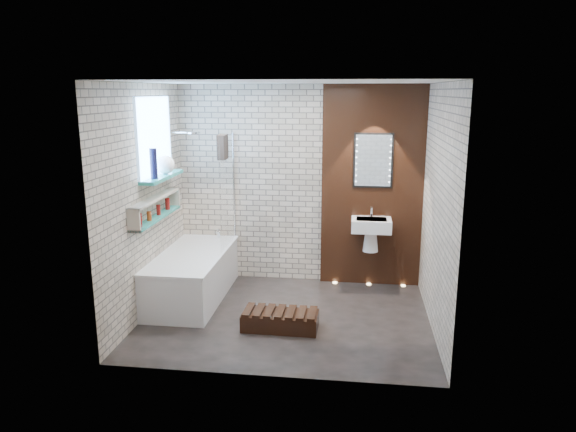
# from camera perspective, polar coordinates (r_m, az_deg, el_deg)

# --- Properties ---
(ground) EXTENTS (3.20, 3.20, 0.00)m
(ground) POSITION_cam_1_polar(r_m,az_deg,el_deg) (6.22, -0.18, -10.70)
(ground) COLOR black
(ground) RESTS_ON ground
(room_shell) EXTENTS (3.24, 3.20, 2.60)m
(room_shell) POSITION_cam_1_polar(r_m,az_deg,el_deg) (5.81, -0.19, 1.11)
(room_shell) COLOR #A39581
(room_shell) RESTS_ON ground
(walnut_panel) EXTENTS (1.30, 0.06, 2.60)m
(walnut_panel) POSITION_cam_1_polar(r_m,az_deg,el_deg) (7.02, 8.91, 3.03)
(walnut_panel) COLOR black
(walnut_panel) RESTS_ON ground
(clerestory_window) EXTENTS (0.18, 1.00, 0.94)m
(clerestory_window) POSITION_cam_1_polar(r_m,az_deg,el_deg) (6.45, -13.85, 7.32)
(clerestory_window) COLOR #7FADE0
(clerestory_window) RESTS_ON room_shell
(display_niche) EXTENTS (0.14, 1.30, 0.26)m
(display_niche) POSITION_cam_1_polar(r_m,az_deg,el_deg) (6.36, -13.82, 0.84)
(display_niche) COLOR teal
(display_niche) RESTS_ON room_shell
(bathtub) EXTENTS (0.79, 1.74, 0.70)m
(bathtub) POSITION_cam_1_polar(r_m,az_deg,el_deg) (6.77, -10.06, -6.22)
(bathtub) COLOR white
(bathtub) RESTS_ON ground
(bath_screen) EXTENTS (0.01, 0.78, 1.40)m
(bath_screen) POSITION_cam_1_polar(r_m,az_deg,el_deg) (6.84, -6.46, 2.67)
(bath_screen) COLOR white
(bath_screen) RESTS_ON bathtub
(towel) EXTENTS (0.09, 0.23, 0.30)m
(towel) POSITION_cam_1_polar(r_m,az_deg,el_deg) (6.59, -6.96, 7.27)
(towel) COLOR black
(towel) RESTS_ON bath_screen
(shower_head) EXTENTS (0.18, 0.18, 0.02)m
(shower_head) POSITION_cam_1_polar(r_m,az_deg,el_deg) (6.92, -10.00, 8.70)
(shower_head) COLOR silver
(shower_head) RESTS_ON room_shell
(washbasin) EXTENTS (0.50, 0.36, 0.58)m
(washbasin) POSITION_cam_1_polar(r_m,az_deg,el_deg) (6.93, 8.80, -1.41)
(washbasin) COLOR white
(washbasin) RESTS_ON walnut_panel
(led_mirror) EXTENTS (0.50, 0.02, 0.70)m
(led_mirror) POSITION_cam_1_polar(r_m,az_deg,el_deg) (6.93, 9.02, 5.83)
(led_mirror) COLOR black
(led_mirror) RESTS_ON walnut_panel
(walnut_step) EXTENTS (0.82, 0.38, 0.18)m
(walnut_step) POSITION_cam_1_polar(r_m,az_deg,el_deg) (5.91, -0.83, -11.05)
(walnut_step) COLOR black
(walnut_step) RESTS_ON ground
(niche_bottles) EXTENTS (0.06, 0.93, 0.15)m
(niche_bottles) POSITION_cam_1_polar(r_m,az_deg,el_deg) (6.26, -14.16, 0.32)
(niche_bottles) COLOR #A14018
(niche_bottles) RESTS_ON display_niche
(sill_vases) EXTENTS (0.22, 0.52, 0.34)m
(sill_vases) POSITION_cam_1_polar(r_m,az_deg,el_deg) (6.48, -13.07, 5.34)
(sill_vases) COLOR white
(sill_vases) RESTS_ON clerestory_window
(floor_uplights) EXTENTS (0.96, 0.06, 0.01)m
(floor_uplights) POSITION_cam_1_polar(r_m,az_deg,el_deg) (7.28, 8.56, -7.15)
(floor_uplights) COLOR #FFD899
(floor_uplights) RESTS_ON ground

